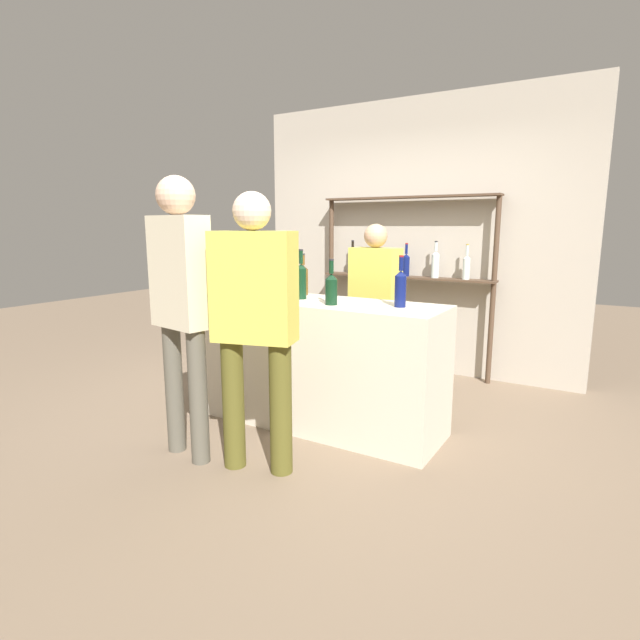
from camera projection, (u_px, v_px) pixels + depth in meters
name	position (u px, v px, depth m)	size (l,w,h in m)	color
ground_plane	(320.00, 424.00, 3.90)	(16.00, 16.00, 0.00)	#7A6651
bar_counter	(320.00, 364.00, 3.81)	(1.88, 0.62, 0.97)	beige
back_wall	(413.00, 238.00, 5.25)	(3.48, 0.12, 2.80)	#B2A899
back_shelf	(406.00, 259.00, 5.14)	(1.83, 0.18, 1.82)	#4C3828
counter_bottle_0	(301.00, 280.00, 3.80)	(0.08, 0.08, 0.38)	black
counter_bottle_1	(256.00, 282.00, 3.77)	(0.08, 0.08, 0.36)	#0F1956
counter_bottle_2	(400.00, 287.00, 3.42)	(0.08, 0.08, 0.35)	#0F1956
counter_bottle_3	(303.00, 279.00, 4.02)	(0.08, 0.08, 0.33)	brown
counter_bottle_4	(331.00, 288.00, 3.52)	(0.09, 0.09, 0.32)	black
wine_glass	(273.00, 281.00, 3.98)	(0.07, 0.07, 0.16)	silver
ice_bucket	(245.00, 281.00, 3.94)	(0.19, 0.19, 0.24)	#846647
server_behind_counter	(374.00, 299.00, 4.35)	(0.46, 0.25, 1.54)	brown
customer_left	(181.00, 295.00, 3.16)	(0.45, 0.26, 1.83)	#575347
customer_center	(254.00, 314.00, 3.00)	(0.54, 0.34, 1.72)	brown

